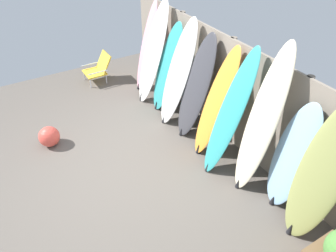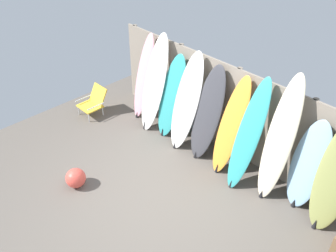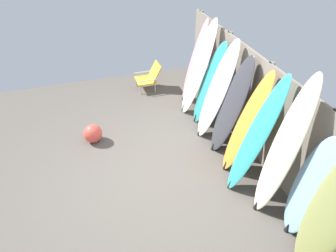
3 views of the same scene
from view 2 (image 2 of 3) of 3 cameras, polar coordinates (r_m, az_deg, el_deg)
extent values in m
plane|color=#5B544C|center=(6.54, -1.92, -11.17)|extent=(7.68, 7.68, 0.00)
cube|color=gray|center=(7.13, 9.95, 2.15)|extent=(6.08, 0.04, 1.80)
cylinder|color=slate|center=(8.89, -4.77, 9.65)|extent=(0.10, 0.10, 1.80)
cylinder|color=slate|center=(7.94, 1.93, 6.41)|extent=(0.10, 0.10, 1.80)
cylinder|color=slate|center=(7.16, 10.14, 2.27)|extent=(0.10, 0.10, 1.80)
cylinder|color=slate|center=(6.60, 20.00, -2.79)|extent=(0.10, 0.10, 1.80)
ellipsoid|color=pink|center=(8.16, -3.73, 7.49)|extent=(0.47, 0.58, 1.88)
cone|color=black|center=(8.47, -4.73, 1.77)|extent=(0.08, 0.08, 0.13)
ellipsoid|color=white|center=(7.77, -2.07, 6.54)|extent=(0.60, 0.79, 2.00)
cone|color=black|center=(8.08, -3.56, 0.18)|extent=(0.08, 0.08, 0.18)
ellipsoid|color=teal|center=(7.60, 0.53, 4.55)|extent=(0.58, 0.62, 1.70)
cone|color=black|center=(7.87, -0.83, -0.85)|extent=(0.08, 0.08, 0.17)
ellipsoid|color=white|center=(7.22, 2.87, 3.73)|extent=(0.58, 0.74, 1.93)
cone|color=black|center=(7.55, 1.06, -2.90)|extent=(0.08, 0.08, 0.12)
ellipsoid|color=#38383D|center=(7.00, 6.05, 1.95)|extent=(0.59, 0.66, 1.83)
cone|color=black|center=(7.33, 4.22, -4.35)|extent=(0.08, 0.08, 0.13)
ellipsoid|color=orange|center=(6.72, 9.58, -0.01)|extent=(0.50, 0.69, 1.82)
cone|color=black|center=(7.04, 7.50, -6.35)|extent=(0.08, 0.08, 0.17)
ellipsoid|color=teal|center=(6.43, 12.16, -1.37)|extent=(0.43, 0.76, 1.97)
cone|color=black|center=(6.79, 9.60, -8.63)|extent=(0.08, 0.08, 0.15)
ellipsoid|color=beige|center=(6.22, 16.67, -2.05)|extent=(0.47, 0.58, 2.23)
cone|color=black|center=(6.72, 14.07, -9.96)|extent=(0.08, 0.08, 0.14)
ellipsoid|color=#8CB7D6|center=(6.35, 20.58, -5.66)|extent=(0.60, 0.42, 1.62)
cone|color=black|center=(6.72, 18.62, -11.02)|extent=(0.08, 0.08, 0.14)
cone|color=black|center=(6.50, 21.51, -13.69)|extent=(0.08, 0.08, 0.17)
cylinder|color=silver|center=(8.76, -13.44, 2.34)|extent=(0.02, 0.02, 0.22)
cylinder|color=silver|center=(8.45, -11.96, 1.26)|extent=(0.02, 0.02, 0.22)
cylinder|color=silver|center=(8.91, -11.43, 3.26)|extent=(0.02, 0.02, 0.22)
cylinder|color=silver|center=(8.61, -9.91, 2.24)|extent=(0.02, 0.02, 0.22)
cube|color=gold|center=(8.61, -11.79, 2.99)|extent=(0.48, 0.44, 0.03)
cube|color=gold|center=(8.62, -10.62, 4.65)|extent=(0.46, 0.24, 0.41)
cylinder|color=silver|center=(8.74, -12.75, 4.17)|extent=(0.02, 0.44, 0.02)
cylinder|color=silver|center=(8.38, -10.96, 2.97)|extent=(0.02, 0.44, 0.02)
sphere|color=#E54C3F|center=(6.86, -13.88, -7.70)|extent=(0.36, 0.36, 0.36)
camera|label=1|loc=(1.99, 43.10, -7.85)|focal=35.00mm
camera|label=3|loc=(2.27, 56.27, -2.88)|focal=35.00mm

